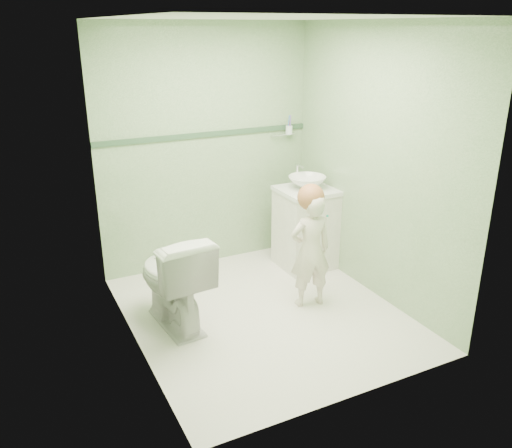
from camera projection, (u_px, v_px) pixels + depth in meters
ground at (264, 313)px, 4.61m from camera, size 2.50×2.50×0.00m
room_shell at (264, 180)px, 4.18m from camera, size 2.50×2.54×2.40m
trim_stripe at (206, 135)px, 5.17m from camera, size 2.20×0.02×0.05m
vanity at (305, 229)px, 5.40m from camera, size 0.52×0.50×0.80m
counter at (307, 191)px, 5.26m from camera, size 0.54×0.52×0.04m
basin at (307, 182)px, 5.23m from camera, size 0.37×0.37×0.13m
faucet at (298, 170)px, 5.36m from camera, size 0.03×0.13×0.18m
cup_holder at (288, 130)px, 5.50m from camera, size 0.26×0.07×0.21m
toilet at (173, 279)px, 4.30m from camera, size 0.53×0.85×0.83m
toddler at (310, 251)px, 4.59m from camera, size 0.41×0.30×1.03m
hair_cap at (311, 197)px, 4.44m from camera, size 0.23×0.23×0.23m
teal_toothbrush at (326, 215)px, 4.37m from camera, size 0.11×0.14×0.08m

